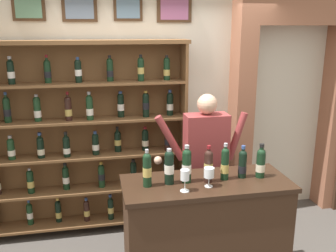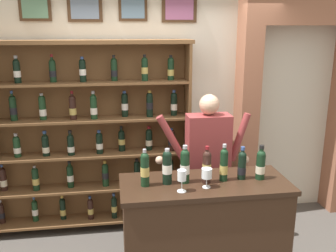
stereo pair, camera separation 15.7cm
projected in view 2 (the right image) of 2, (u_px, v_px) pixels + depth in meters
name	position (u px, v px, depth m)	size (l,w,h in m)	color
back_wall	(161.00, 69.00, 4.29)	(12.00, 0.19, 3.58)	beige
wine_shelf	(85.00, 133.00, 4.09)	(2.34, 0.32, 2.13)	brown
archway_doorway	(294.00, 94.00, 4.46)	(1.44, 0.45, 2.64)	#935B42
tasting_counter	(204.00, 237.00, 3.22)	(1.40, 0.58, 1.02)	#382316
shopkeeper	(208.00, 156.00, 3.73)	(0.96, 0.22, 1.64)	#2D3347
tasting_bottle_bianco	(145.00, 168.00, 2.98)	(0.07, 0.07, 0.31)	black
tasting_bottle_prosecco	(167.00, 166.00, 3.02)	(0.08, 0.08, 0.30)	black
tasting_bottle_brunello	(185.00, 165.00, 3.04)	(0.08, 0.08, 0.32)	black
tasting_bottle_chianti	(207.00, 166.00, 3.04)	(0.07, 0.07, 0.32)	black
tasting_bottle_riserva	(224.00, 164.00, 3.09)	(0.07, 0.07, 0.32)	black
tasting_bottle_rosso	(242.00, 165.00, 3.12)	(0.07, 0.07, 0.28)	black
tasting_bottle_grappa	(261.00, 164.00, 3.12)	(0.08, 0.08, 0.30)	black
wine_glass_center	(182.00, 176.00, 2.88)	(0.07, 0.07, 0.18)	silver
wine_glass_right	(207.00, 174.00, 2.96)	(0.08, 0.08, 0.16)	silver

